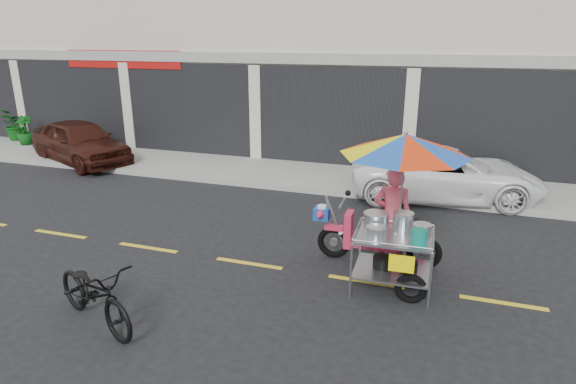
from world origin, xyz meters
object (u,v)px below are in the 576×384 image
(maroon_sedan, at_px, (80,142))
(near_bicycle, at_px, (94,294))
(food_vendor_rig, at_px, (397,186))
(white_pickup, at_px, (446,174))

(maroon_sedan, distance_m, near_bicycle, 9.40)
(near_bicycle, bearing_deg, maroon_sedan, 64.48)
(maroon_sedan, xyz_separation_m, near_bicycle, (6.28, -7.00, -0.20))
(maroon_sedan, bearing_deg, near_bicycle, -115.97)
(near_bicycle, distance_m, food_vendor_rig, 4.53)
(white_pickup, bearing_deg, near_bicycle, 139.86)
(maroon_sedan, bearing_deg, food_vendor_rig, -92.02)
(near_bicycle, xyz_separation_m, food_vendor_rig, (3.56, 2.59, 1.07))
(maroon_sedan, height_order, white_pickup, maroon_sedan)
(food_vendor_rig, bearing_deg, near_bicycle, -145.91)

